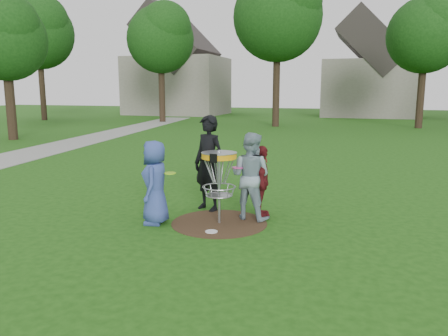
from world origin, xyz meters
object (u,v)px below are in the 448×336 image
(player_black, at_px, (208,163))
(disc_golf_basket, at_px, (219,170))
(player_grey, at_px, (250,176))
(player_maroon, at_px, (261,182))
(player_blue, at_px, (155,182))

(player_black, xyz_separation_m, disc_golf_basket, (0.50, -0.83, 0.04))
(player_grey, distance_m, player_maroon, 0.28)
(player_blue, bearing_deg, player_maroon, 105.54)
(disc_golf_basket, bearing_deg, player_blue, -163.01)
(disc_golf_basket, bearing_deg, player_maroon, 44.88)
(player_maroon, height_order, disc_golf_basket, player_maroon)
(player_blue, xyz_separation_m, player_black, (0.63, 1.18, 0.20))
(player_blue, xyz_separation_m, player_maroon, (1.78, 0.99, -0.07))
(player_grey, bearing_deg, disc_golf_basket, 58.58)
(player_black, height_order, player_grey, player_black)
(player_black, distance_m, disc_golf_basket, 0.97)
(player_black, bearing_deg, player_blue, -92.88)
(player_maroon, bearing_deg, disc_golf_basket, 118.67)
(player_grey, relative_size, player_maroon, 1.19)
(player_grey, bearing_deg, player_black, -6.90)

